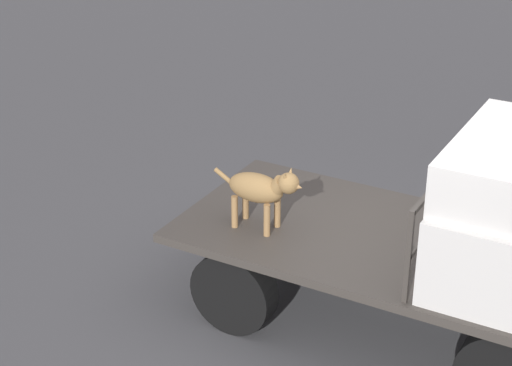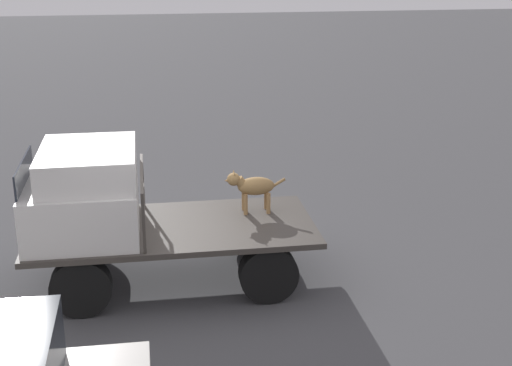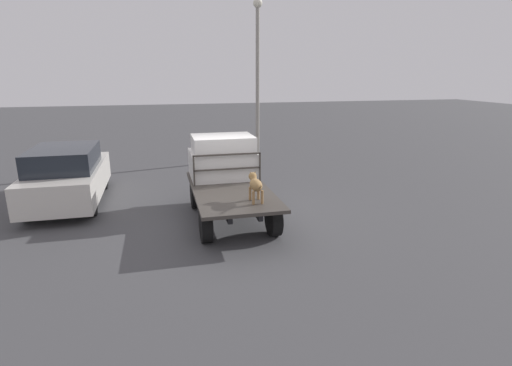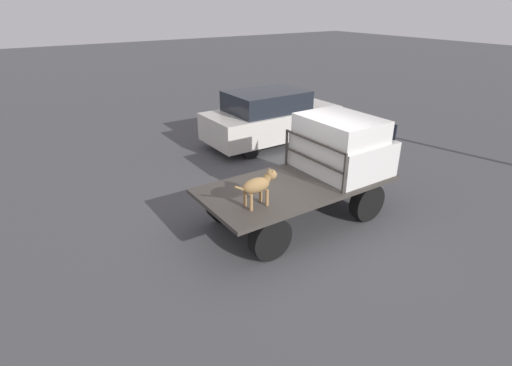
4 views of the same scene
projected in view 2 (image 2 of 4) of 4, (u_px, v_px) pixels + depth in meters
name	position (u px, v px, depth m)	size (l,w,h in m)	color
ground_plane	(175.00, 281.00, 10.20)	(80.00, 80.00, 0.00)	#474749
flatbed_truck	(173.00, 242.00, 10.00)	(3.95, 1.89, 0.85)	black
truck_cab	(84.00, 193.00, 9.57)	(1.47, 1.77, 1.17)	silver
truck_headboard	(143.00, 191.00, 9.69)	(0.04, 1.77, 0.81)	#3D3833
dog	(252.00, 186.00, 10.31)	(0.90, 0.26, 0.65)	#9E7547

